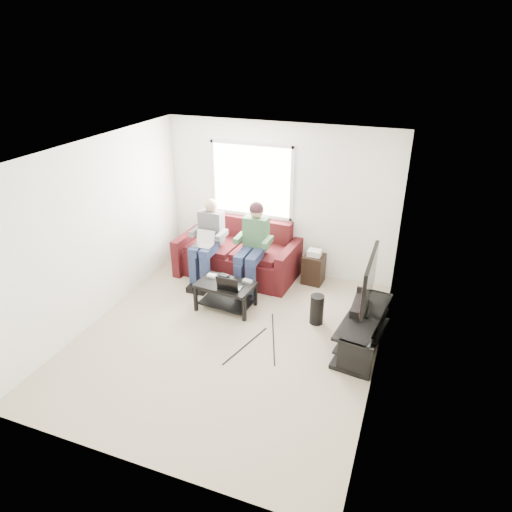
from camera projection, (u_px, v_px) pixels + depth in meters
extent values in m
plane|color=#BAAB90|center=(228.00, 337.00, 6.40)|extent=(4.50, 4.50, 0.00)
plane|color=white|center=(222.00, 152.00, 5.27)|extent=(4.50, 4.50, 0.00)
plane|color=white|center=(279.00, 200.00, 7.73)|extent=(4.50, 0.00, 4.50)
plane|color=white|center=(120.00, 359.00, 3.94)|extent=(4.50, 0.00, 4.50)
plane|color=white|center=(97.00, 232.00, 6.46)|extent=(0.00, 4.50, 4.50)
plane|color=white|center=(386.00, 280.00, 5.20)|extent=(0.00, 4.50, 4.50)
cube|color=white|center=(252.00, 180.00, 7.75)|extent=(1.40, 0.01, 1.20)
cube|color=silver|center=(251.00, 180.00, 7.74)|extent=(1.48, 0.04, 1.28)
cube|color=#4A1214|center=(238.00, 263.00, 7.97)|extent=(1.76, 1.01, 0.47)
cube|color=#4A1214|center=(246.00, 229.00, 8.11)|extent=(1.72, 0.31, 0.48)
cube|color=#4A1214|center=(190.00, 250.00, 8.22)|extent=(0.21, 1.01, 0.67)
cube|color=#4A1214|center=(289.00, 266.00, 7.64)|extent=(0.21, 1.01, 0.67)
cube|color=#4A1214|center=(215.00, 245.00, 7.96)|extent=(0.83, 0.83, 0.10)
cube|color=#4A1214|center=(260.00, 252.00, 7.70)|extent=(0.83, 0.83, 0.10)
cube|color=navy|center=(198.00, 248.00, 7.54)|extent=(0.16, 0.45, 0.14)
cube|color=navy|center=(209.00, 250.00, 7.48)|extent=(0.16, 0.45, 0.14)
cube|color=navy|center=(194.00, 272.00, 7.54)|extent=(0.13, 0.13, 0.57)
cube|color=navy|center=(205.00, 274.00, 7.48)|extent=(0.13, 0.13, 0.57)
cube|color=#57575C|center=(211.00, 227.00, 7.66)|extent=(0.40, 0.22, 0.55)
sphere|color=tan|center=(211.00, 205.00, 7.52)|extent=(0.22, 0.22, 0.22)
cube|color=navy|center=(243.00, 256.00, 7.29)|extent=(0.16, 0.45, 0.14)
cube|color=navy|center=(255.00, 258.00, 7.23)|extent=(0.16, 0.45, 0.14)
cube|color=navy|center=(239.00, 280.00, 7.29)|extent=(0.13, 0.13, 0.57)
cube|color=navy|center=(251.00, 283.00, 7.23)|extent=(0.13, 0.13, 0.57)
cube|color=#494B4B|center=(256.00, 233.00, 7.41)|extent=(0.40, 0.22, 0.55)
sphere|color=tan|center=(256.00, 211.00, 7.27)|extent=(0.22, 0.22, 0.22)
sphere|color=#361B22|center=(256.00, 209.00, 7.25)|extent=(0.23, 0.23, 0.23)
cube|color=black|center=(225.00, 285.00, 6.92)|extent=(0.91, 0.61, 0.05)
cube|color=black|center=(226.00, 302.00, 7.05)|extent=(0.82, 0.52, 0.02)
cube|color=black|center=(196.00, 300.00, 6.94)|extent=(0.05, 0.05, 0.38)
cube|color=black|center=(244.00, 310.00, 6.69)|extent=(0.05, 0.05, 0.38)
cube|color=black|center=(209.00, 286.00, 7.33)|extent=(0.05, 0.05, 0.38)
cube|color=black|center=(255.00, 294.00, 7.08)|extent=(0.05, 0.05, 0.38)
cube|color=silver|center=(212.00, 276.00, 7.09)|extent=(0.14, 0.09, 0.04)
cube|color=black|center=(224.00, 276.00, 7.08)|extent=(0.15, 0.11, 0.04)
cube|color=gray|center=(247.00, 281.00, 6.93)|extent=(0.15, 0.11, 0.04)
cube|color=black|center=(364.00, 316.00, 6.07)|extent=(0.62, 1.47, 0.04)
cube|color=black|center=(363.00, 329.00, 6.16)|extent=(0.57, 1.40, 0.03)
cube|color=black|center=(361.00, 342.00, 6.25)|extent=(0.62, 1.47, 0.06)
cube|color=black|center=(354.00, 360.00, 5.58)|extent=(0.43, 0.10, 0.47)
cube|color=black|center=(370.00, 304.00, 6.74)|extent=(0.43, 0.10, 0.47)
cube|color=black|center=(366.00, 309.00, 6.13)|extent=(0.12, 0.40, 0.04)
cube|color=black|center=(366.00, 304.00, 6.10)|extent=(0.06, 0.06, 0.12)
cube|color=black|center=(370.00, 279.00, 5.93)|extent=(0.05, 1.10, 0.65)
cube|color=#E5366A|center=(367.00, 279.00, 5.94)|extent=(0.01, 1.01, 0.58)
cube|color=black|center=(357.00, 306.00, 6.16)|extent=(0.12, 0.50, 0.10)
cylinder|color=#9B6642|center=(368.00, 288.00, 6.58)|extent=(0.08, 0.08, 0.12)
cube|color=silver|center=(358.00, 343.00, 5.80)|extent=(0.30, 0.22, 0.06)
cube|color=gray|center=(366.00, 314.00, 6.39)|extent=(0.34, 0.26, 0.08)
cube|color=black|center=(363.00, 328.00, 6.10)|extent=(0.38, 0.30, 0.07)
cylinder|color=black|center=(317.00, 309.00, 6.63)|extent=(0.20, 0.20, 0.45)
cube|color=black|center=(344.00, 343.00, 6.26)|extent=(0.18, 0.41, 0.02)
cube|color=black|center=(314.00, 269.00, 7.72)|extent=(0.34, 0.34, 0.50)
cube|color=silver|center=(315.00, 253.00, 7.59)|extent=(0.22, 0.18, 0.10)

